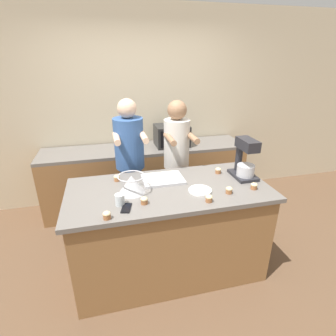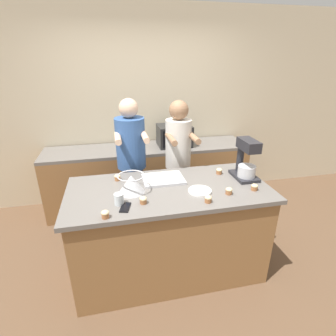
# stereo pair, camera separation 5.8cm
# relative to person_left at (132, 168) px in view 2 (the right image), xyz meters

# --- Properties ---
(ground_plane) EXTENTS (16.00, 16.00, 0.00)m
(ground_plane) POSITION_rel_person_left_xyz_m (0.28, -0.70, -0.87)
(ground_plane) COLOR brown
(back_wall) EXTENTS (10.00, 0.06, 2.70)m
(back_wall) POSITION_rel_person_left_xyz_m (0.28, 0.99, 0.48)
(back_wall) COLOR beige
(back_wall) RESTS_ON ground_plane
(island_counter) EXTENTS (1.84, 0.87, 0.94)m
(island_counter) POSITION_rel_person_left_xyz_m (0.28, -0.70, -0.40)
(island_counter) COLOR olive
(island_counter) RESTS_ON ground_plane
(back_counter) EXTENTS (2.80, 0.60, 0.89)m
(back_counter) POSITION_rel_person_left_xyz_m (0.28, 0.64, -0.43)
(back_counter) COLOR olive
(back_counter) RESTS_ON ground_plane
(person_left) EXTENTS (0.34, 0.50, 1.65)m
(person_left) POSITION_rel_person_left_xyz_m (0.00, 0.00, 0.00)
(person_left) COLOR #33384C
(person_left) RESTS_ON ground_plane
(person_right) EXTENTS (0.31, 0.49, 1.61)m
(person_right) POSITION_rel_person_left_xyz_m (0.54, -0.00, -0.01)
(person_right) COLOR #232328
(person_right) RESTS_ON ground_plane
(stand_mixer) EXTENTS (0.20, 0.30, 0.39)m
(stand_mixer) POSITION_rel_person_left_xyz_m (1.05, -0.64, 0.24)
(stand_mixer) COLOR #232328
(stand_mixer) RESTS_ON island_counter
(mixing_bowl) EXTENTS (0.24, 0.24, 0.17)m
(mixing_bowl) POSITION_rel_person_left_xyz_m (-0.06, -0.70, 0.15)
(mixing_bowl) COLOR #BCBCC1
(mixing_bowl) RESTS_ON island_counter
(baking_tray) EXTENTS (0.39, 0.29, 0.04)m
(baking_tray) POSITION_rel_person_left_xyz_m (0.26, -0.53, 0.08)
(baking_tray) COLOR #BCBCC1
(baking_tray) RESTS_ON island_counter
(microwave_oven) EXTENTS (0.45, 0.36, 0.29)m
(microwave_oven) POSITION_rel_person_left_xyz_m (0.65, 0.64, 0.16)
(microwave_oven) COLOR black
(microwave_oven) RESTS_ON back_counter
(cell_phone) EXTENTS (0.11, 0.16, 0.01)m
(cell_phone) POSITION_rel_person_left_xyz_m (-0.14, -0.96, 0.07)
(cell_phone) COLOR black
(cell_phone) RESTS_ON island_counter
(drinking_glass) EXTENTS (0.08, 0.08, 0.09)m
(drinking_glass) POSITION_rel_person_left_xyz_m (-0.18, -0.89, 0.11)
(drinking_glass) COLOR silver
(drinking_glass) RESTS_ON island_counter
(small_plate) EXTENTS (0.21, 0.21, 0.02)m
(small_plate) POSITION_rel_person_left_xyz_m (0.53, -0.83, 0.07)
(small_plate) COLOR white
(small_plate) RESTS_ON island_counter
(cupcake_0) EXTENTS (0.06, 0.06, 0.06)m
(cupcake_0) POSITION_rel_person_left_xyz_m (0.85, -0.50, 0.10)
(cupcake_0) COLOR #9E6038
(cupcake_0) RESTS_ON island_counter
(cupcake_1) EXTENTS (0.06, 0.06, 0.06)m
(cupcake_1) POSITION_rel_person_left_xyz_m (-0.29, -1.07, 0.10)
(cupcake_1) COLOR #9E6038
(cupcake_1) RESTS_ON island_counter
(cupcake_2) EXTENTS (0.06, 0.06, 0.06)m
(cupcake_2) POSITION_rel_person_left_xyz_m (1.02, -0.90, 0.10)
(cupcake_2) COLOR #9E6038
(cupcake_2) RESTS_ON island_counter
(cupcake_3) EXTENTS (0.06, 0.06, 0.06)m
(cupcake_3) POSITION_rel_person_left_xyz_m (0.76, -0.92, 0.10)
(cupcake_3) COLOR #9E6038
(cupcake_3) RESTS_ON island_counter
(cupcake_4) EXTENTS (0.06, 0.06, 0.06)m
(cupcake_4) POSITION_rel_person_left_xyz_m (0.54, -1.02, 0.10)
(cupcake_4) COLOR #9E6038
(cupcake_4) RESTS_ON island_counter
(cupcake_5) EXTENTS (0.06, 0.06, 0.06)m
(cupcake_5) POSITION_rel_person_left_xyz_m (-0.17, -0.43, 0.10)
(cupcake_5) COLOR #9E6038
(cupcake_5) RESTS_ON island_counter
(cupcake_6) EXTENTS (0.06, 0.06, 0.06)m
(cupcake_6) POSITION_rel_person_left_xyz_m (0.01, -0.92, 0.10)
(cupcake_6) COLOR #9E6038
(cupcake_6) RESTS_ON island_counter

